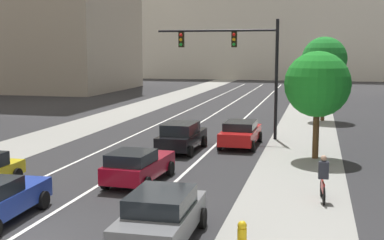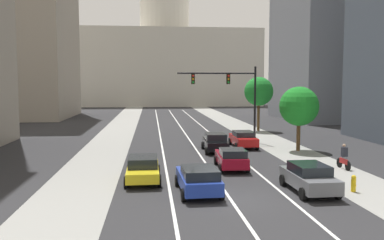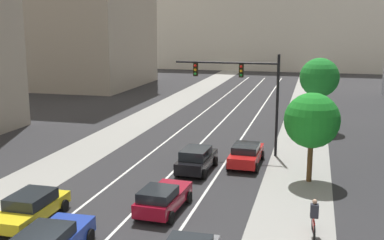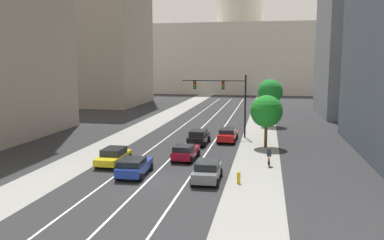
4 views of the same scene
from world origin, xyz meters
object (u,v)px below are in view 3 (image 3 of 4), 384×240
Objects in this scene: street_tree_mid_right at (319,78)px; street_tree_near_right at (312,121)px; car_crimson at (163,198)px; traffic_signal_mast at (246,84)px; capitol_building at (279,7)px; car_yellow at (31,207)px; car_black at (197,159)px; car_red at (246,154)px; cyclist at (314,218)px.

street_tree_near_right is at bearing -91.68° from street_tree_mid_right.
car_crimson is 23.29m from street_tree_mid_right.
traffic_signal_mast is 1.17× the size of street_tree_mid_right.
capitol_building reaches higher than car_yellow.
street_tree_mid_right reaches higher than car_black.
car_red is 1.04× the size of car_black.
capitol_building reaches higher than cyclist.
car_yellow is (-8.78, -12.09, -0.02)m from car_red.
car_yellow is at bearing -143.48° from street_tree_near_right.
car_yellow is at bearing 144.83° from car_red.
car_black is 2.60× the size of cyclist.
street_tree_mid_right is (7.61, 21.64, 4.03)m from car_crimson.
street_tree_near_right is (-0.33, 7.68, 2.96)m from cyclist.
car_crimson is at bearing 163.35° from car_red.
street_tree_mid_right is at bearing -16.69° from car_crimson.
car_crimson is 0.78× the size of street_tree_near_right.
capitol_building is at bearing 96.09° from street_tree_near_right.
car_yellow is (-5.84, -2.76, -0.01)m from car_crimson.
street_tree_near_right is at bearing -83.91° from capitol_building.
car_red is 11.11m from cyclist.
street_tree_mid_right is (13.45, 24.39, 4.03)m from car_yellow.
car_red is 5.25m from traffic_signal_mast.
cyclist is at bearing -90.27° from street_tree_mid_right.
capitol_building reaches higher than car_crimson.
street_tree_near_right is (7.17, 6.88, 3.05)m from car_crimson.
traffic_signal_mast is at bearing 11.35° from car_red.
car_red is 9.78m from car_crimson.
car_crimson reaches higher than car_red.
street_tree_near_right is at bearing -53.68° from car_yellow.
car_yellow is at bearing -119.04° from traffic_signal_mast.
capitol_building is 7.47× the size of street_tree_mid_right.
capitol_building is 6.40× the size of traffic_signal_mast.
cyclist is 0.26× the size of street_tree_mid_right.
traffic_signal_mast is at bearing -118.61° from street_tree_mid_right.
car_black is (5.85, 9.82, 0.08)m from car_yellow.
car_crimson is 0.96× the size of car_black.
street_tree_mid_right is at bearing -5.02° from cyclist.
car_black is 7.76m from street_tree_near_right.
car_red is at bearing -36.18° from car_yellow.
street_tree_near_right is (8.63, -80.89, -9.37)m from capitol_building.
traffic_signal_mast is at bearing 132.26° from street_tree_near_right.
street_tree_near_right reaches higher than car_black.
car_crimson is 7.07m from car_black.
cyclist reaches higher than car_black.
car_red is at bearing -14.77° from car_crimson.
car_black reaches higher than car_red.
car_red reaches higher than car_yellow.
car_black is 0.58× the size of traffic_signal_mast.
cyclist is at bearing -84.22° from capitol_building.
car_yellow is 0.60× the size of traffic_signal_mast.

